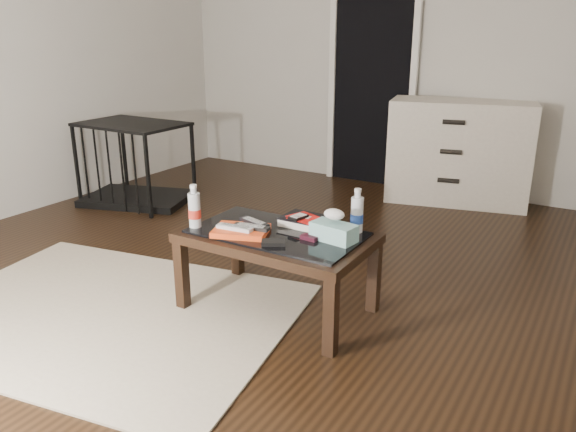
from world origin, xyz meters
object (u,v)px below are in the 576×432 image
object	(u,v)px
tissue_box	(334,232)
water_bottle_right	(357,210)
textbook	(305,221)
water_bottle_left	(194,206)
pet_crate	(136,177)
coffee_table	(277,243)
dresser	(459,152)

from	to	relation	value
tissue_box	water_bottle_right	bearing A→B (deg)	83.02
textbook	water_bottle_left	size ratio (longest dim) A/B	1.05
pet_crate	textbook	bearing A→B (deg)	-40.17
water_bottle_left	tissue_box	xyz separation A→B (m)	(0.74, 0.20, -0.07)
water_bottle_left	water_bottle_right	size ratio (longest dim) A/B	1.00
pet_crate	water_bottle_right	size ratio (longest dim) A/B	4.38
textbook	water_bottle_right	distance (m)	0.31
coffee_table	water_bottle_right	bearing A→B (deg)	30.79
dresser	water_bottle_right	bearing A→B (deg)	-100.62
coffee_table	textbook	distance (m)	0.20
dresser	water_bottle_left	bearing A→B (deg)	-117.08
pet_crate	tissue_box	size ratio (longest dim) A/B	4.53
water_bottle_left	pet_crate	bearing A→B (deg)	144.39
pet_crate	water_bottle_left	size ratio (longest dim) A/B	4.38
coffee_table	dresser	world-z (taller)	dresser
coffee_table	textbook	world-z (taller)	textbook
textbook	coffee_table	bearing A→B (deg)	-114.15
water_bottle_left	tissue_box	world-z (taller)	water_bottle_left
water_bottle_right	tissue_box	bearing A→B (deg)	-104.95
coffee_table	pet_crate	size ratio (longest dim) A/B	0.96
dresser	textbook	world-z (taller)	dresser
coffee_table	dresser	bearing A→B (deg)	83.71
water_bottle_right	tissue_box	world-z (taller)	water_bottle_right
dresser	water_bottle_right	xyz separation A→B (m)	(0.08, -2.35, 0.13)
coffee_table	dresser	size ratio (longest dim) A/B	0.78
coffee_table	pet_crate	world-z (taller)	pet_crate
water_bottle_right	pet_crate	bearing A→B (deg)	161.14
textbook	dresser	bearing A→B (deg)	85.85
coffee_table	textbook	xyz separation A→B (m)	(0.08, 0.17, 0.09)
coffee_table	pet_crate	distance (m)	2.42
dresser	textbook	xyz separation A→B (m)	(-0.21, -2.40, 0.03)
dresser	coffee_table	bearing A→B (deg)	-108.85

